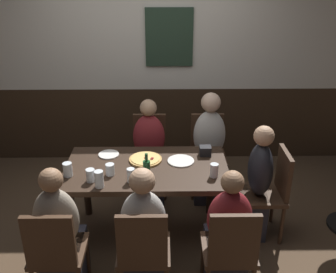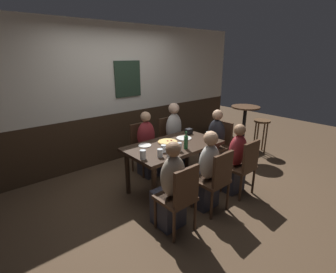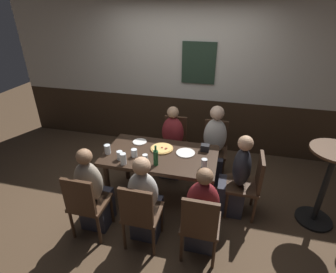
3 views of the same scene
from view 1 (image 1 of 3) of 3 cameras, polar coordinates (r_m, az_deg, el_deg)
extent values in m
plane|color=#4C3826|center=(4.02, -2.85, -13.60)|extent=(12.00, 12.00, 0.00)
cube|color=#332316|center=(5.21, -2.38, 1.97)|extent=(6.40, 0.10, 0.95)
cube|color=beige|center=(4.85, -2.66, 16.26)|extent=(6.40, 0.10, 1.65)
cube|color=#233828|center=(4.82, 0.18, 13.99)|extent=(0.56, 0.03, 0.68)
cube|color=black|center=(3.62, -3.09, -4.69)|extent=(1.47, 0.82, 0.05)
cylinder|color=black|center=(3.63, -13.43, -12.32)|extent=(0.07, 0.07, 0.69)
cylinder|color=black|center=(3.58, 7.30, -12.38)|extent=(0.07, 0.07, 0.69)
cylinder|color=black|center=(4.16, -11.61, -6.85)|extent=(0.07, 0.07, 0.69)
cylinder|color=black|center=(4.12, 6.11, -6.83)|extent=(0.07, 0.07, 0.69)
cube|color=#422B1C|center=(3.26, -15.30, -15.53)|extent=(0.40, 0.40, 0.04)
cube|color=#422B1C|center=(2.98, -16.63, -14.28)|extent=(0.36, 0.04, 0.43)
cylinder|color=#422B1C|center=(3.57, -16.99, -16.37)|extent=(0.04, 0.04, 0.41)
cylinder|color=#422B1C|center=(3.50, -11.40, -16.71)|extent=(0.04, 0.04, 0.41)
cube|color=#422B1C|center=(4.41, -2.66, -3.11)|extent=(0.40, 0.40, 0.04)
cube|color=#422B1C|center=(4.47, -2.65, 0.63)|extent=(0.36, 0.04, 0.43)
cylinder|color=#422B1C|center=(4.37, -0.42, -6.75)|extent=(0.04, 0.04, 0.41)
cylinder|color=#422B1C|center=(4.39, -4.90, -6.76)|extent=(0.04, 0.04, 0.41)
cylinder|color=#422B1C|center=(4.67, -0.45, -4.57)|extent=(0.04, 0.04, 0.41)
cylinder|color=#422B1C|center=(4.68, -4.63, -4.58)|extent=(0.04, 0.04, 0.41)
cube|color=#422B1C|center=(3.20, 8.61, -15.69)|extent=(0.40, 0.40, 0.04)
cube|color=#422B1C|center=(2.92, 9.45, -14.46)|extent=(0.36, 0.04, 0.43)
cylinder|color=#422B1C|center=(3.45, 5.01, -16.82)|extent=(0.04, 0.04, 0.41)
cylinder|color=#422B1C|center=(3.50, 10.80, -16.55)|extent=(0.04, 0.04, 0.41)
cube|color=#422B1C|center=(3.87, 13.25, -8.14)|extent=(0.40, 0.40, 0.04)
cube|color=#422B1C|center=(3.80, 16.24, -5.04)|extent=(0.04, 0.36, 0.43)
cylinder|color=#422B1C|center=(3.83, 10.97, -12.44)|extent=(0.04, 0.04, 0.41)
cylinder|color=#422B1C|center=(4.10, 10.07, -9.58)|extent=(0.04, 0.04, 0.41)
cylinder|color=#422B1C|center=(3.91, 15.96, -12.15)|extent=(0.04, 0.04, 0.41)
cylinder|color=#422B1C|center=(4.18, 14.72, -9.38)|extent=(0.04, 0.04, 0.41)
cube|color=#422B1C|center=(4.44, 5.71, -3.05)|extent=(0.40, 0.40, 0.04)
cube|color=#422B1C|center=(4.50, 5.60, 0.67)|extent=(0.36, 0.04, 0.43)
cylinder|color=#422B1C|center=(4.42, 8.02, -6.63)|extent=(0.04, 0.04, 0.41)
cylinder|color=#422B1C|center=(4.39, 3.60, -6.71)|extent=(0.04, 0.04, 0.41)
cylinder|color=#422B1C|center=(4.71, 7.44, -4.48)|extent=(0.04, 0.04, 0.41)
cylinder|color=#422B1C|center=(4.68, 3.30, -4.53)|extent=(0.04, 0.04, 0.41)
cube|color=#422B1C|center=(3.17, -3.47, -15.94)|extent=(0.40, 0.40, 0.04)
cube|color=#422B1C|center=(2.88, -3.74, -14.73)|extent=(0.36, 0.04, 0.43)
cylinder|color=#422B1C|center=(3.45, -6.19, -16.89)|extent=(0.04, 0.04, 0.41)
cylinder|color=#422B1C|center=(3.44, -0.29, -16.93)|extent=(0.04, 0.04, 0.41)
cube|color=#2D2D38|center=(3.49, -14.41, -16.74)|extent=(0.32, 0.34, 0.45)
ellipsoid|color=tan|center=(3.13, -15.70, -11.22)|extent=(0.34, 0.22, 0.51)
sphere|color=#936B4C|center=(2.95, -16.43, -5.99)|extent=(0.18, 0.18, 0.18)
cube|color=#2D2D38|center=(4.40, -2.65, -6.27)|extent=(0.32, 0.34, 0.45)
ellipsoid|color=maroon|center=(4.25, -2.75, -0.09)|extent=(0.34, 0.22, 0.51)
sphere|color=tan|center=(4.13, -2.84, 4.13)|extent=(0.18, 0.18, 0.18)
cube|color=#2D2D38|center=(3.43, 8.05, -16.90)|extent=(0.32, 0.34, 0.45)
ellipsoid|color=maroon|center=(3.07, 8.81, -11.52)|extent=(0.34, 0.22, 0.48)
sphere|color=#936B4C|center=(2.90, 9.21, -6.46)|extent=(0.17, 0.17, 0.17)
cube|color=#2D2D38|center=(3.96, 11.10, -10.70)|extent=(0.34, 0.32, 0.45)
ellipsoid|color=black|center=(3.73, 13.06, -4.62)|extent=(0.22, 0.34, 0.51)
sphere|color=tan|center=(3.58, 13.57, 0.08)|extent=(0.18, 0.18, 0.18)
cube|color=#2D2D38|center=(4.43, 5.78, -6.18)|extent=(0.32, 0.34, 0.45)
ellipsoid|color=beige|center=(4.27, 5.93, 0.22)|extent=(0.34, 0.22, 0.55)
sphere|color=#DBB293|center=(4.13, 6.16, 4.87)|extent=(0.20, 0.20, 0.20)
cube|color=#2D2D38|center=(3.40, -3.28, -17.13)|extent=(0.32, 0.34, 0.45)
ellipsoid|color=beige|center=(3.03, -3.56, -11.69)|extent=(0.34, 0.22, 0.48)
sphere|color=tan|center=(2.85, -3.74, -6.38)|extent=(0.19, 0.19, 0.19)
cylinder|color=tan|center=(3.71, -3.24, -3.31)|extent=(0.30, 0.30, 0.02)
cylinder|color=#DBB760|center=(3.70, -3.25, -3.14)|extent=(0.27, 0.27, 0.01)
cylinder|color=maroon|center=(3.69, -2.25, -3.10)|extent=(0.03, 0.03, 0.00)
cylinder|color=maroon|center=(3.68, -2.35, -3.22)|extent=(0.03, 0.03, 0.00)
cylinder|color=maroon|center=(3.70, -3.22, -3.05)|extent=(0.03, 0.03, 0.00)
cylinder|color=silver|center=(3.44, 6.62, -4.83)|extent=(0.07, 0.07, 0.12)
cylinder|color=gold|center=(3.46, 6.60, -5.28)|extent=(0.06, 0.06, 0.06)
cylinder|color=silver|center=(3.36, -5.34, -5.55)|extent=(0.07, 0.07, 0.12)
cylinder|color=silver|center=(3.38, -5.31, -6.03)|extent=(0.06, 0.06, 0.06)
cylinder|color=silver|center=(3.42, -11.02, -5.48)|extent=(0.08, 0.08, 0.11)
cylinder|color=gold|center=(3.43, -11.01, -5.64)|extent=(0.07, 0.07, 0.09)
cylinder|color=silver|center=(3.54, -14.16, -4.60)|extent=(0.08, 0.08, 0.12)
cylinder|color=#C6842D|center=(3.55, -14.13, -4.88)|extent=(0.07, 0.07, 0.08)
cylinder|color=silver|center=(3.49, -8.29, -4.69)|extent=(0.08, 0.08, 0.10)
cylinder|color=#B26623|center=(3.50, -8.28, -4.87)|extent=(0.07, 0.07, 0.08)
cylinder|color=silver|center=(3.32, -9.83, -6.03)|extent=(0.08, 0.08, 0.15)
cylinder|color=gold|center=(3.33, -9.81, -6.29)|extent=(0.07, 0.07, 0.11)
cylinder|color=#194723|center=(3.34, -3.07, -5.02)|extent=(0.06, 0.06, 0.19)
cylinder|color=#194723|center=(3.28, -3.12, -3.03)|extent=(0.03, 0.03, 0.07)
cylinder|color=white|center=(3.69, 1.85, -3.51)|extent=(0.25, 0.25, 0.01)
cylinder|color=white|center=(3.84, -8.47, -2.56)|extent=(0.20, 0.20, 0.01)
cube|color=black|center=(3.80, 5.35, -2.05)|extent=(0.11, 0.09, 0.09)
camera|label=2|loc=(2.62, -75.76, -4.54)|focal=26.44mm
camera|label=3|loc=(0.74, 62.43, 13.93)|focal=27.80mm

